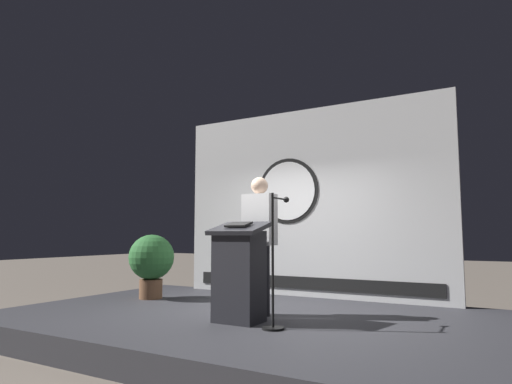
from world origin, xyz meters
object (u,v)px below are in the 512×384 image
object	(u,v)px
podium	(239,272)
microphone_stand	(275,280)
speaker_person	(260,244)
potted_plant	(152,260)

from	to	relation	value
podium	microphone_stand	bearing A→B (deg)	-11.13
speaker_person	potted_plant	world-z (taller)	speaker_person
podium	microphone_stand	size ratio (longest dim) A/B	0.80
speaker_person	microphone_stand	distance (m)	0.86
speaker_person	microphone_stand	bearing A→B (deg)	-48.66
potted_plant	speaker_person	bearing A→B (deg)	-11.16
speaker_person	podium	bearing A→B (deg)	-90.74
podium	microphone_stand	distance (m)	0.53
microphone_stand	podium	bearing A→B (deg)	168.87
podium	speaker_person	bearing A→B (deg)	89.26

